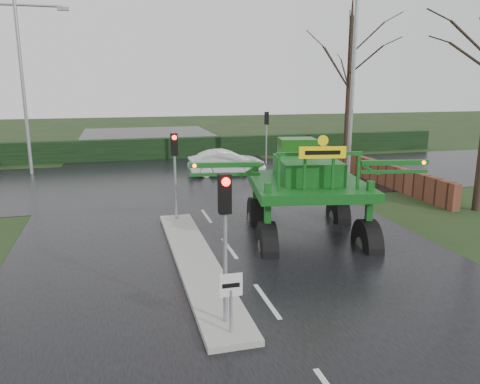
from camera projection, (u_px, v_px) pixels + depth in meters
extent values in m
plane|color=black|center=(267.00, 301.00, 11.78)|extent=(140.00, 140.00, 0.00)
cube|color=black|center=(198.00, 205.00, 21.19)|extent=(14.00, 80.00, 0.02)
cube|color=black|center=(180.00, 179.00, 26.84)|extent=(80.00, 12.00, 0.02)
cube|color=gray|center=(196.00, 261.00, 14.26)|extent=(1.20, 10.00, 0.16)
cube|color=black|center=(165.00, 148.00, 34.20)|extent=(44.00, 0.90, 1.50)
cube|color=#592D1E|center=(346.00, 162.00, 29.34)|extent=(0.40, 20.00, 1.20)
cylinder|color=gray|center=(231.00, 311.00, 9.89)|extent=(0.07, 0.07, 1.00)
cube|color=silver|center=(231.00, 285.00, 9.76)|extent=(0.50, 0.04, 0.50)
cube|color=black|center=(231.00, 286.00, 9.74)|extent=(0.38, 0.01, 0.10)
cylinder|color=gray|center=(225.00, 254.00, 10.12)|extent=(0.10, 0.10, 3.50)
cube|color=black|center=(225.00, 194.00, 9.81)|extent=(0.26, 0.22, 0.85)
sphere|color=#FF0C07|center=(226.00, 182.00, 9.63)|extent=(0.18, 0.18, 0.18)
cylinder|color=gray|center=(175.00, 179.00, 18.12)|extent=(0.10, 0.10, 3.50)
cube|color=black|center=(174.00, 144.00, 17.81)|extent=(0.26, 0.22, 0.85)
sphere|color=#FF0C07|center=(174.00, 137.00, 17.63)|extent=(0.18, 0.18, 0.18)
cylinder|color=gray|center=(266.00, 138.00, 31.84)|extent=(0.10, 0.10, 3.50)
cube|color=black|center=(267.00, 118.00, 31.54)|extent=(0.26, 0.22, 0.85)
sphere|color=#FF0C07|center=(266.00, 114.00, 31.60)|extent=(0.18, 0.18, 0.18)
cylinder|color=gray|center=(352.00, 91.00, 24.08)|extent=(0.20, 0.20, 10.00)
cylinder|color=gray|center=(23.00, 90.00, 27.34)|extent=(0.20, 0.20, 10.00)
cylinder|color=gray|center=(30.00, 5.00, 26.48)|extent=(3.52, 0.14, 0.14)
cube|color=gray|center=(63.00, 9.00, 26.95)|extent=(0.65, 0.30, 0.20)
cylinder|color=black|center=(348.00, 89.00, 33.69)|extent=(0.32, 0.32, 10.00)
cone|color=black|center=(353.00, 3.00, 32.38)|extent=(0.24, 0.24, 2.50)
cylinder|color=black|center=(214.00, 210.00, 16.77)|extent=(0.84, 1.94, 1.88)
cylinder|color=#595B56|center=(214.00, 210.00, 16.77)|extent=(0.66, 0.75, 0.66)
cube|color=#0D4A17|center=(214.00, 178.00, 16.51)|extent=(0.24, 0.24, 2.16)
cylinder|color=black|center=(307.00, 208.00, 17.05)|extent=(0.84, 1.94, 1.88)
cylinder|color=#595B56|center=(307.00, 208.00, 17.05)|extent=(0.66, 0.75, 0.66)
cube|color=#0D4A17|center=(308.00, 176.00, 16.78)|extent=(0.24, 0.24, 2.16)
cylinder|color=black|center=(217.00, 241.00, 13.48)|extent=(0.84, 1.94, 1.88)
cylinder|color=#595B56|center=(217.00, 241.00, 13.48)|extent=(0.66, 0.75, 0.66)
cube|color=#0D4A17|center=(217.00, 201.00, 13.22)|extent=(0.24, 0.24, 2.16)
cylinder|color=black|center=(332.00, 237.00, 13.76)|extent=(0.84, 1.94, 1.88)
cylinder|color=#595B56|center=(332.00, 237.00, 13.76)|extent=(0.66, 0.75, 0.66)
cube|color=#0D4A17|center=(334.00, 199.00, 13.49)|extent=(0.24, 0.24, 2.16)
cube|color=#0D4A17|center=(268.00, 168.00, 14.86)|extent=(4.69, 5.15, 0.33)
cube|color=#0D4A17|center=(268.00, 151.00, 14.93)|extent=(2.54, 3.15, 0.85)
cube|color=#174C11|center=(260.00, 135.00, 16.68)|extent=(1.59, 1.36, 1.22)
cube|color=#0D4A17|center=(276.00, 130.00, 13.09)|extent=(2.80, 0.61, 0.11)
cube|color=#0D4A17|center=(171.00, 144.00, 14.06)|extent=(2.44, 0.60, 0.17)
sphere|color=orange|center=(136.00, 145.00, 13.89)|extent=(0.13, 0.13, 0.13)
cube|color=#0D4A17|center=(366.00, 142.00, 14.55)|extent=(2.44, 0.60, 0.17)
sphere|color=orange|center=(399.00, 142.00, 14.54)|extent=(0.13, 0.13, 0.13)
cube|color=yellow|center=(279.00, 128.00, 12.71)|extent=(1.49, 0.32, 0.38)
cube|color=black|center=(279.00, 128.00, 12.71)|extent=(1.11, 0.21, 0.13)
cylinder|color=yellow|center=(279.00, 114.00, 12.62)|extent=(0.34, 0.10, 0.34)
imported|color=silver|center=(226.00, 175.00, 28.21)|extent=(4.52, 1.62, 1.48)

